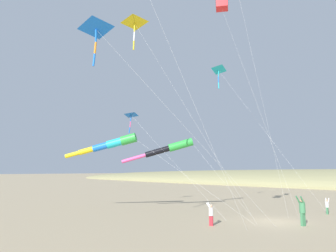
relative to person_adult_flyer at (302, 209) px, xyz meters
name	(u,v)px	position (x,y,z in m)	size (l,w,h in m)	color
ground_plane	(275,222)	(0.29, 2.15, -1.09)	(600.00, 600.00, 0.00)	tan
person_adult_flyer	(302,209)	(0.00, 0.00, 0.00)	(0.67, 0.55, 2.00)	#3D7F51
person_child_green_jacket	(211,213)	(-4.31, 4.45, -0.25)	(0.45, 0.53, 1.54)	#B72833
person_child_grey_jacket	(327,205)	(7.01, 0.63, -0.35)	(0.40, 0.31, 1.36)	#3D7F51
kite_delta_long_streamer_left	(131,115)	(-2.16, 16.13, 8.29)	(1.44, 11.73, 9.71)	blue
kite_windsock_checkered_midright	(110,144)	(-5.29, 15.15, 5.03)	(6.15, 16.26, 7.16)	green
kite_delta_blue_topmost	(97,29)	(-12.09, 7.00, 11.17)	(11.36, 6.89, 12.79)	blue
kite_windsock_striped_overhead	(168,149)	(-1.22, 11.62, 4.65)	(6.11, 9.95, 6.76)	green
kite_delta_yellow_midlevel	(135,23)	(-8.91, 7.26, 12.82)	(8.20, 5.56, 14.33)	yellow
kite_delta_green_low_center	(218,70)	(5.23, 10.20, 13.53)	(3.22, 10.05, 15.11)	#1EB7C6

